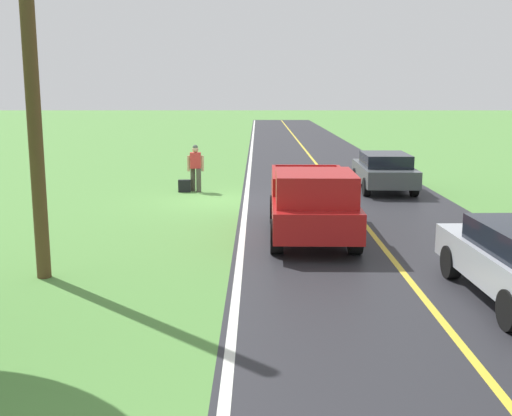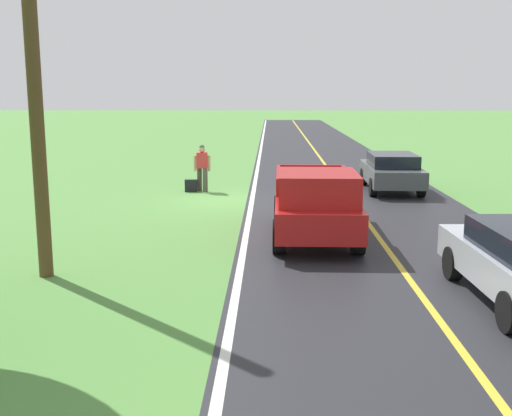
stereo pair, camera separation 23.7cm
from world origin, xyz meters
name	(u,v)px [view 1 (the left image)]	position (x,y,z in m)	size (l,w,h in m)	color
ground_plane	(222,200)	(0.00, 0.00, 0.00)	(200.00, 200.00, 0.00)	#568E42
road_surface	(346,200)	(-4.25, 0.00, 0.00)	(7.18, 120.00, 0.00)	#28282D
lane_edge_line	(246,200)	(-0.84, 0.00, 0.01)	(0.16, 117.60, 0.00)	silver
lane_centre_line	(346,200)	(-4.25, 0.00, 0.01)	(0.14, 117.60, 0.00)	gold
hitchhiker_walking	(196,165)	(1.07, -1.93, 0.98)	(0.62, 0.51, 1.75)	#4C473D
suitcase_carried	(185,186)	(1.48, -1.82, 0.23)	(0.20, 0.46, 0.46)	black
pickup_truck_passing	(312,202)	(-2.60, 5.65, 0.97)	(2.17, 5.43, 1.82)	#B21919
sedan_near_oncoming	(384,170)	(-6.00, -2.26, 0.75)	(2.02, 4.45, 1.41)	#4C5156
utility_pole_roadside	(31,73)	(3.07, 8.96, 4.03)	(0.28, 0.28, 8.07)	brown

